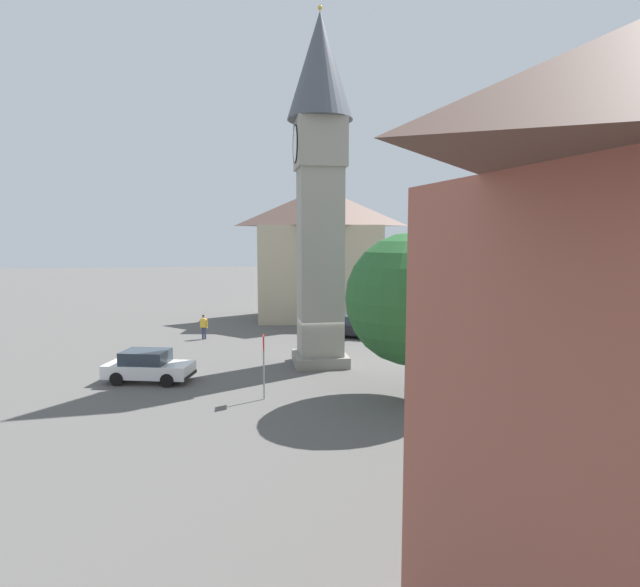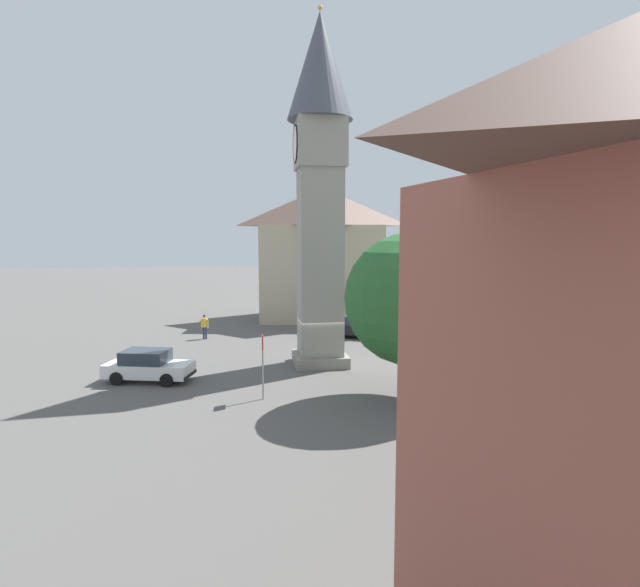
{
  "view_description": "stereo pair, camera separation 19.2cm",
  "coord_description": "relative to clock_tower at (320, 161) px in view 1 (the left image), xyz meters",
  "views": [
    {
      "loc": [
        27.05,
        -4.23,
        6.89
      ],
      "look_at": [
        0.0,
        0.0,
        3.92
      ],
      "focal_mm": 28.48,
      "sensor_mm": 36.0,
      "label": 1
    },
    {
      "loc": [
        27.08,
        -4.04,
        6.89
      ],
      "look_at": [
        0.0,
        0.0,
        3.92
      ],
      "focal_mm": 28.48,
      "sensor_mm": 36.0,
      "label": 2
    }
  ],
  "objects": [
    {
      "name": "ground_plane",
      "position": [
        -0.0,
        -0.0,
        -10.96
      ],
      "size": [
        200.0,
        200.0,
        0.0
      ],
      "primitive_type": "plane",
      "color": "#565451"
    },
    {
      "name": "clock_tower",
      "position": [
        0.0,
        0.0,
        0.0
      ],
      "size": [
        3.46,
        3.46,
        18.79
      ],
      "color": "gray",
      "rests_on": "ground"
    },
    {
      "name": "car_blue_kerb",
      "position": [
        -4.61,
        8.42,
        -10.2
      ],
      "size": [
        4.39,
        3.64,
        1.53
      ],
      "color": "#236B38",
      "rests_on": "ground"
    },
    {
      "name": "car_silver_kerb",
      "position": [
        -0.85,
        12.58,
        -10.2
      ],
      "size": [
        4.02,
        4.19,
        1.53
      ],
      "color": "gold",
      "rests_on": "ground"
    },
    {
      "name": "car_red_corner",
      "position": [
        -7.47,
        3.1,
        -10.2
      ],
      "size": [
        3.46,
        4.43,
        1.53
      ],
      "color": "black",
      "rests_on": "ground"
    },
    {
      "name": "car_white_side",
      "position": [
        2.09,
        -8.73,
        -10.2
      ],
      "size": [
        2.68,
        4.42,
        1.53
      ],
      "color": "white",
      "rests_on": "ground"
    },
    {
      "name": "pedestrian",
      "position": [
        -8.18,
        -6.82,
        -9.95
      ],
      "size": [
        0.35,
        0.52,
        1.69
      ],
      "color": "#2D3351",
      "rests_on": "ground"
    },
    {
      "name": "tree",
      "position": [
        6.82,
        2.81,
        -6.59
      ],
      "size": [
        5.56,
        5.56,
        7.16
      ],
      "color": "brown",
      "rests_on": "ground"
    },
    {
      "name": "building_terrace_right",
      "position": [
        -15.91,
        2.58,
        -5.27
      ],
      "size": [
        9.03,
        11.58,
        11.16
      ],
      "color": "tan",
      "rests_on": "ground"
    },
    {
      "name": "road_sign",
      "position": [
        5.69,
        -3.33,
        -9.06
      ],
      "size": [
        0.6,
        0.07,
        2.8
      ],
      "color": "gray",
      "rests_on": "ground"
    }
  ]
}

